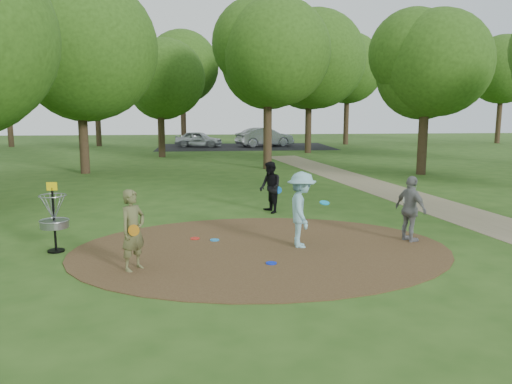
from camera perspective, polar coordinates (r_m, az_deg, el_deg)
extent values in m
plane|color=#2D5119|center=(11.16, 0.63, -6.60)|extent=(100.00, 100.00, 0.00)
cylinder|color=#47301C|center=(11.16, 0.63, -6.55)|extent=(8.40, 8.40, 0.02)
cube|color=#8C7A5B|center=(15.14, 25.00, -3.17)|extent=(7.55, 39.89, 0.01)
cube|color=black|center=(40.90, -1.29, 5.19)|extent=(14.00, 8.00, 0.01)
imported|color=brown|center=(9.87, -13.88, -4.27)|extent=(0.65, 0.69, 1.59)
cylinder|color=orange|center=(9.67, -13.79, -4.28)|extent=(0.22, 0.09, 0.22)
imported|color=#8AC3CE|center=(11.21, 5.22, -2.05)|extent=(0.72, 1.15, 1.72)
cylinder|color=#0C9BD1|center=(11.34, 7.84, -1.22)|extent=(0.27, 0.27, 0.08)
imported|color=black|center=(14.91, 1.63, 0.54)|extent=(0.77, 0.88, 1.54)
cylinder|color=blue|center=(14.94, 2.55, 0.22)|extent=(0.22, 0.07, 0.22)
imported|color=gray|center=(12.19, 17.26, -1.88)|extent=(0.70, 0.99, 1.56)
cylinder|color=white|center=(12.14, 16.92, -0.86)|extent=(0.23, 0.10, 0.22)
cylinder|color=#1B8ADE|center=(11.89, -4.75, -5.48)|extent=(0.22, 0.22, 0.02)
cylinder|color=#0D27DD|center=(10.13, 1.76, -8.12)|extent=(0.22, 0.22, 0.02)
cylinder|color=red|center=(12.07, -6.98, -5.28)|extent=(0.22, 0.22, 0.02)
imported|color=#B5BABD|center=(40.81, -6.56, 6.02)|extent=(4.05, 2.53, 1.29)
imported|color=#929398|center=(41.14, 1.00, 6.28)|extent=(4.94, 3.03, 1.54)
cylinder|color=black|center=(11.69, -22.06, -3.15)|extent=(0.05, 0.05, 1.35)
cylinder|color=black|center=(11.85, -21.86, -6.24)|extent=(0.36, 0.36, 0.04)
cylinder|color=gray|center=(11.71, -22.05, -3.41)|extent=(0.60, 0.60, 0.16)
torus|color=gray|center=(11.69, -22.07, -3.03)|extent=(0.63, 0.63, 0.03)
torus|color=gray|center=(11.59, -22.24, -0.37)|extent=(0.58, 0.58, 0.02)
cube|color=yellow|center=(11.56, -22.30, 0.60)|extent=(0.22, 0.02, 0.18)
cylinder|color=#332316|center=(25.36, -19.13, 6.30)|extent=(0.44, 0.44, 3.80)
sphere|color=#284913|center=(25.45, -19.59, 14.66)|extent=(6.58, 6.58, 6.58)
cylinder|color=#332316|center=(25.87, 1.33, 7.29)|extent=(0.44, 0.44, 4.18)
sphere|color=#284913|center=(25.98, 1.36, 15.20)|extent=(5.40, 5.40, 5.40)
cylinder|color=#332316|center=(24.88, 18.53, 6.06)|extent=(0.44, 0.44, 3.61)
sphere|color=#284913|center=(24.91, 18.92, 13.27)|extent=(4.84, 4.84, 4.84)
cylinder|color=#332316|center=(32.80, -10.76, 6.94)|extent=(0.44, 0.44, 3.42)
sphere|color=#284913|center=(32.82, -10.93, 12.29)|extent=(4.92, 4.92, 4.92)
cylinder|color=#332316|center=(35.41, 6.00, 8.00)|extent=(0.44, 0.44, 4.37)
sphere|color=#284913|center=(35.53, 6.12, 14.51)|extent=(6.71, 6.71, 6.71)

